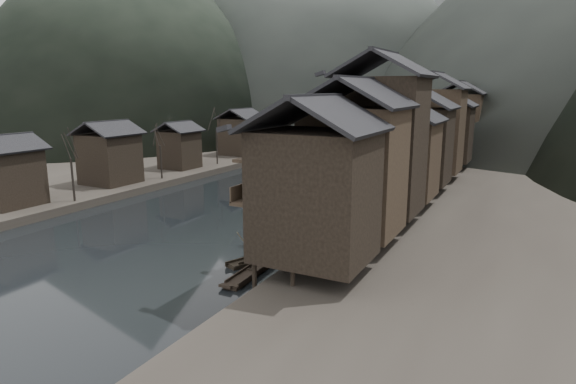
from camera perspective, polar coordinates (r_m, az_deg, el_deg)
The scene contains 12 objects.
water at distance 47.71m, azimuth -12.10°, elevation -4.34°, with size 300.00×300.00×0.00m, color black.
left_bank at distance 99.76m, azimuth -13.16°, elevation 4.55°, with size 40.00×200.00×1.20m, color #2D2823.
stilt_houses at distance 55.84m, azimuth 14.88°, elevation 7.27°, with size 9.00×67.60×16.71m.
left_houses at distance 74.83m, azimuth -14.72°, elevation 5.91°, with size 8.10×53.20×8.73m.
bare_trees at distance 70.54m, azimuth -14.01°, elevation 6.26°, with size 3.94×61.23×7.88m.
moored_sampans at distance 57.45m, azimuth 8.78°, elevation -1.18°, with size 2.97×56.84×0.47m.
midriver_boats at distance 84.91m, azimuth 1.51°, elevation 3.29°, with size 4.05×21.10×0.45m.
stone_bridge at distance 111.37m, azimuth 12.11°, elevation 7.70°, with size 40.00×6.00×9.00m.
hero_sampan at distance 38.23m, azimuth -3.96°, elevation -7.96°, with size 2.73×5.05×0.44m.
cargo_heap at distance 38.26m, azimuth -3.91°, elevation -7.04°, with size 1.12×1.47×0.67m, color black.
boatman at distance 36.19m, azimuth -4.44°, elevation -7.21°, with size 0.67×0.44×1.85m, color slate.
bamboo_pole at distance 35.26m, azimuth -4.23°, elevation -3.04°, with size 0.06×0.06×4.33m, color #8C7A51.
Camera 1 is at (29.42, -35.10, 13.38)m, focal length 30.00 mm.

